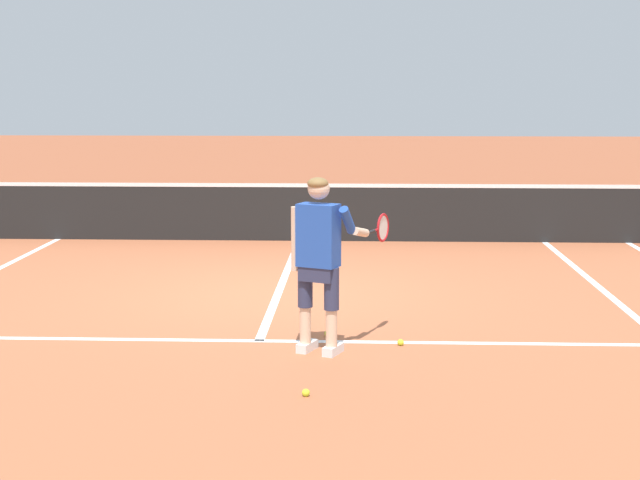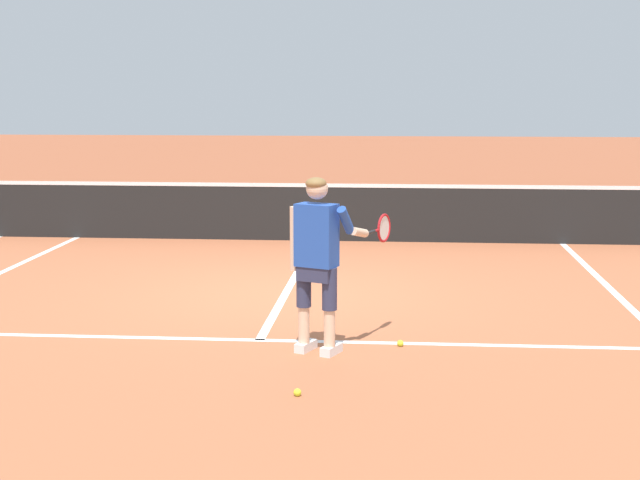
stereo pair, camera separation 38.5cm
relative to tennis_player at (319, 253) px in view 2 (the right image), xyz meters
name	(u,v)px [view 2 (the right image)]	position (x,y,z in m)	size (l,w,h in m)	color
ground_plane	(286,293)	(-0.64, 2.67, -0.99)	(80.00, 80.00, 0.00)	#9E5133
court_inner_surface	(277,309)	(-0.64, 1.76, -0.99)	(10.98, 10.48, 0.00)	#B2603D
line_service	(260,340)	(-0.64, 0.40, -0.99)	(8.23, 0.10, 0.01)	white
line_centre_service	(294,278)	(-0.64, 3.60, -0.99)	(0.10, 6.40, 0.01)	white
line_singles_right	(639,316)	(3.48, 1.76, -0.99)	(0.10, 10.08, 0.01)	white
tennis_net	(315,212)	(-0.64, 6.80, -0.49)	(11.96, 0.08, 1.07)	#333338
tennis_player	(319,253)	(0.00, 0.00, 0.00)	(0.97, 0.98, 1.71)	white
tennis_ball_near_feet	(400,343)	(0.79, 0.29, -0.96)	(0.07, 0.07, 0.07)	#CCE02D
tennis_ball_by_baseline	(297,392)	(-0.07, -1.32, -0.96)	(0.07, 0.07, 0.07)	#CCE02D
tennis_ball_mid_court	(329,333)	(0.05, 0.61, -0.96)	(0.07, 0.07, 0.07)	#CCE02D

